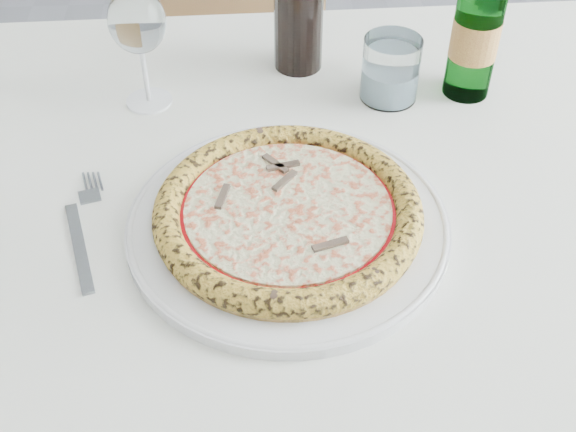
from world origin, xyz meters
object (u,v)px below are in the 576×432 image
dining_table (283,225)px  tumbler (390,73)px  chair_far (238,35)px  plate (288,223)px  pizza (288,212)px  wine_glass (137,24)px  beer_bottle (477,28)px

dining_table → tumbler: (0.16, 0.16, 0.13)m
chair_far → plate: size_ratio=2.55×
pizza → wine_glass: (-0.18, 0.27, 0.09)m
pizza → wine_glass: wine_glass is taller
tumbler → beer_bottle: 0.13m
plate → pizza: pizza is taller
dining_table → wine_glass: (-0.18, 0.17, 0.21)m
beer_bottle → wine_glass: bearing=179.6°
wine_glass → tumbler: (0.33, -0.01, -0.08)m
wine_glass → tumbler: bearing=-1.4°
wine_glass → dining_table: bearing=-43.4°
pizza → wine_glass: 0.33m
pizza → wine_glass: size_ratio=1.80×
plate → beer_bottle: beer_bottle is taller
wine_glass → chair_far: bearing=78.1°
plate → tumbler: bearing=58.5°
wine_glass → tumbler: wine_glass is taller
chair_far → tumbler: bearing=-70.3°
dining_table → chair_far: size_ratio=1.54×
plate → beer_bottle: size_ratio=1.46×
tumbler → beer_bottle: (0.11, 0.01, 0.06)m
tumbler → beer_bottle: size_ratio=0.36×
plate → pizza: 0.02m
dining_table → wine_glass: size_ratio=8.53×
chair_far → pizza: (0.05, -0.85, 0.25)m
chair_far → plate: chair_far is taller
chair_far → plate: (0.05, -0.85, 0.23)m
tumbler → dining_table: bearing=-135.0°
chair_far → pizza: 0.89m
chair_far → wine_glass: chair_far is taller
wine_glass → tumbler: size_ratio=1.88×
wine_glass → beer_bottle: 0.45m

